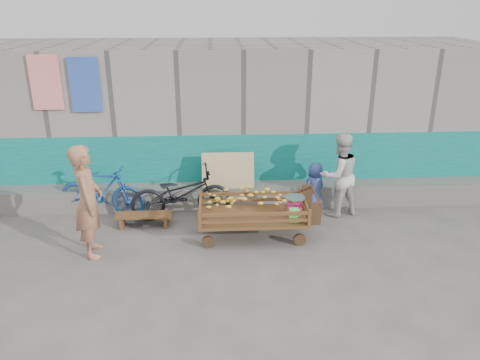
{
  "coord_description": "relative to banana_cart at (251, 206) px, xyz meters",
  "views": [
    {
      "loc": [
        0.08,
        -6.19,
        3.88
      ],
      "look_at": [
        0.48,
        1.2,
        1.0
      ],
      "focal_mm": 35.0,
      "sensor_mm": 36.0,
      "label": 1
    }
  ],
  "objects": [
    {
      "name": "building_wall",
      "position": [
        -0.65,
        3.02,
        0.88
      ],
      "size": [
        12.0,
        3.5,
        3.0
      ],
      "color": "gray",
      "rests_on": "ground"
    },
    {
      "name": "bench",
      "position": [
        -1.9,
        0.5,
        -0.4
      ],
      "size": [
        0.99,
        0.3,
        0.25
      ],
      "color": "brown",
      "rests_on": "ground"
    },
    {
      "name": "bicycle_dark",
      "position": [
        -1.24,
        0.83,
        -0.09
      ],
      "size": [
        1.93,
        0.89,
        0.98
      ],
      "primitive_type": "imported",
      "rotation": [
        0.0,
        0.0,
        1.71
      ],
      "color": "black",
      "rests_on": "ground"
    },
    {
      "name": "banana_cart",
      "position": [
        0.0,
        0.0,
        0.0
      ],
      "size": [
        2.02,
        0.92,
        0.86
      ],
      "color": "brown",
      "rests_on": "ground"
    },
    {
      "name": "vendor_man",
      "position": [
        -2.59,
        -0.43,
        0.34
      ],
      "size": [
        0.56,
        0.74,
        1.84
      ],
      "primitive_type": "imported",
      "rotation": [
        0.0,
        0.0,
        1.76
      ],
      "color": "#9D6748",
      "rests_on": "ground"
    },
    {
      "name": "child",
      "position": [
        1.31,
        0.98,
        -0.08
      ],
      "size": [
        0.58,
        0.53,
        0.99
      ],
      "primitive_type": "imported",
      "rotation": [
        0.0,
        0.0,
        3.72
      ],
      "color": "#334690",
      "rests_on": "ground"
    },
    {
      "name": "ground",
      "position": [
        -0.65,
        -1.03,
        -0.58
      ],
      "size": [
        80.0,
        80.0,
        0.0
      ],
      "primitive_type": "plane",
      "color": "#53514B",
      "rests_on": "ground"
    },
    {
      "name": "woman",
      "position": [
        1.72,
        0.83,
        0.22
      ],
      "size": [
        0.93,
        0.83,
        1.6
      ],
      "primitive_type": "imported",
      "rotation": [
        0.0,
        0.0,
        3.48
      ],
      "color": "silver",
      "rests_on": "ground"
    },
    {
      "name": "bicycle_blue",
      "position": [
        -2.73,
        0.99,
        -0.08
      ],
      "size": [
        1.74,
        0.83,
        1.01
      ],
      "primitive_type": "imported",
      "rotation": [
        0.0,
        0.0,
        1.35
      ],
      "color": "#1C4B93",
      "rests_on": "ground"
    }
  ]
}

